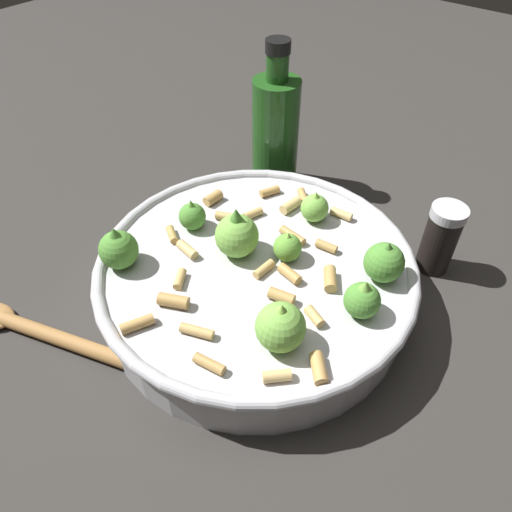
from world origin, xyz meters
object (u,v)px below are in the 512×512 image
Objects in this scene: pepper_shaker at (440,238)px; olive_oil_bottle at (275,131)px; wooden_spoon at (50,335)px; cooking_pan at (256,276)px.

olive_oil_bottle is at bearing 85.83° from pepper_shaker.
cooking_pan is at bearing -35.91° from wooden_spoon.
pepper_shaker is (0.18, -0.13, 0.01)m from cooking_pan.
olive_oil_bottle is (0.20, 0.13, 0.05)m from cooking_pan.
pepper_shaker is at bearing -36.76° from cooking_pan.
pepper_shaker is 0.45m from wooden_spoon.
cooking_pan reaches higher than wooden_spoon.
wooden_spoon is (-0.38, 0.01, -0.08)m from olive_oil_bottle.
cooking_pan is 0.22m from pepper_shaker.
olive_oil_bottle is 0.90× the size of wooden_spoon.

